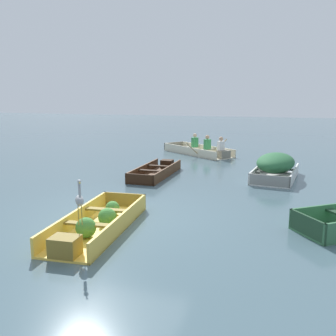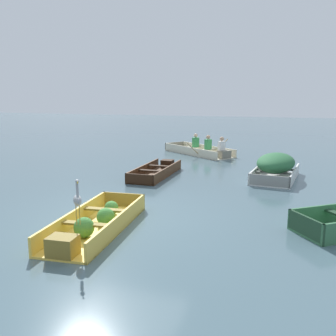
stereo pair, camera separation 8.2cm
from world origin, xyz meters
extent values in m
plane|color=#47606B|center=(0.00, 0.00, 0.00)|extent=(80.00, 80.00, 0.00)
cube|color=#E5BC47|center=(-0.16, -0.89, 0.02)|extent=(1.24, 3.10, 0.04)
cube|color=#E5BC47|center=(0.34, -0.86, 0.18)|extent=(0.26, 3.03, 0.36)
cube|color=#E5BC47|center=(-0.65, -0.92, 0.18)|extent=(0.26, 3.03, 0.36)
cube|color=olive|center=(-0.26, 0.60, 0.18)|extent=(1.04, 0.12, 0.36)
cube|color=olive|center=(-0.06, -2.23, 0.20)|extent=(0.49, 0.39, 0.33)
cube|color=olive|center=(-0.12, -1.35, 0.27)|extent=(0.94, 0.22, 0.04)
cube|color=olive|center=(-0.19, -0.44, 0.27)|extent=(0.94, 0.22, 0.04)
sphere|color=#428438|center=(-0.13, -1.42, 0.23)|extent=(0.38, 0.38, 0.38)
sphere|color=#428438|center=(-0.04, -0.73, 0.22)|extent=(0.37, 0.37, 0.37)
sphere|color=#428438|center=(-0.25, -0.06, 0.19)|extent=(0.31, 0.31, 0.31)
cube|color=#1E3D27|center=(3.76, -0.07, 0.21)|extent=(0.63, 0.81, 0.41)
cube|color=white|center=(3.05, 4.92, 0.02)|extent=(1.48, 2.58, 0.04)
cube|color=white|center=(2.47, 4.99, 0.18)|extent=(0.33, 2.44, 0.35)
cube|color=white|center=(3.62, 4.85, 0.18)|extent=(0.33, 2.44, 0.35)
cube|color=gray|center=(2.91, 3.73, 0.18)|extent=(1.20, 0.19, 0.35)
cube|color=gray|center=(3.17, 5.96, 0.19)|extent=(0.58, 0.42, 0.32)
cube|color=gray|center=(3.09, 5.29, 0.27)|extent=(1.12, 0.29, 0.04)
cube|color=gray|center=(3.01, 4.55, 0.27)|extent=(1.12, 0.29, 0.04)
ellipsoid|color=#286038|center=(3.05, 4.92, 0.53)|extent=(1.37, 2.13, 0.59)
cube|color=#4C2D19|center=(-0.75, 4.25, 0.02)|extent=(0.95, 2.84, 0.04)
cube|color=#4C2D19|center=(-1.19, 4.25, 0.16)|extent=(0.08, 2.83, 0.33)
cube|color=#4C2D19|center=(-0.32, 4.24, 0.16)|extent=(0.08, 2.83, 0.33)
cube|color=black|center=(-0.77, 2.86, 0.16)|extent=(0.92, 0.06, 0.33)
cube|color=black|center=(-0.74, 5.48, 0.18)|extent=(0.42, 0.36, 0.29)
cube|color=black|center=(-0.75, 4.67, 0.24)|extent=(0.82, 0.17, 0.04)
cube|color=black|center=(-0.76, 3.82, 0.24)|extent=(0.82, 0.17, 0.04)
cube|color=beige|center=(-0.45, 9.22, 0.02)|extent=(3.61, 3.10, 0.04)
cube|color=beige|center=(-0.13, 9.66, 0.18)|extent=(2.96, 2.22, 0.35)
cube|color=beige|center=(-0.78, 8.78, 0.18)|extent=(2.96, 2.22, 0.35)
cube|color=gray|center=(-1.90, 10.30, 0.18)|extent=(0.73, 0.95, 0.35)
cube|color=gray|center=(0.86, 8.24, 0.19)|extent=(0.60, 0.63, 0.32)
cube|color=gray|center=(-0.02, 8.90, 0.27)|extent=(0.75, 0.94, 0.04)
cube|color=gray|center=(-0.89, 9.55, 0.27)|extent=(0.75, 0.94, 0.04)
cube|color=#338C4C|center=(-0.62, 9.35, 0.51)|extent=(0.31, 0.33, 0.44)
sphere|color=beige|center=(-0.62, 9.35, 0.83)|extent=(0.18, 0.18, 0.18)
cube|color=#338C4C|center=(0.06, 8.84, 0.51)|extent=(0.31, 0.33, 0.44)
sphere|color=tan|center=(0.06, 8.84, 0.83)|extent=(0.18, 0.18, 0.18)
cube|color=white|center=(0.74, 8.33, 0.51)|extent=(0.31, 0.33, 0.44)
sphere|color=tan|center=(0.74, 8.33, 0.83)|extent=(0.18, 0.18, 0.18)
cylinder|color=tan|center=(0.58, 9.54, 0.40)|extent=(0.42, 0.54, 0.55)
cylinder|color=tan|center=(-0.46, 8.14, 0.40)|extent=(0.42, 0.54, 0.55)
cylinder|color=olive|center=(0.00, -1.77, 0.60)|extent=(0.02, 0.02, 0.35)
cylinder|color=olive|center=(-0.04, -1.80, 0.60)|extent=(0.02, 0.02, 0.35)
ellipsoid|color=#93999E|center=(-0.02, -1.79, 0.86)|extent=(0.30, 0.34, 0.18)
cylinder|color=#93999E|center=(0.05, -1.88, 1.08)|extent=(0.10, 0.12, 0.28)
ellipsoid|color=#93999E|center=(0.07, -1.92, 1.23)|extent=(0.11, 0.12, 0.06)
cone|color=gold|center=(0.12, -1.98, 1.23)|extent=(0.08, 0.10, 0.02)
camera|label=1|loc=(3.26, -7.22, 2.63)|focal=40.00mm
camera|label=2|loc=(3.34, -7.19, 2.63)|focal=40.00mm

